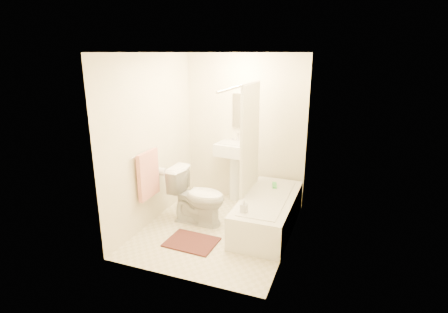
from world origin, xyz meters
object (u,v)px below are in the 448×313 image
at_px(toilet, 198,196).
at_px(sink, 234,169).
at_px(soap_bottle, 244,206).
at_px(bath_mat, 192,242).
at_px(bathtub, 268,212).

distance_m(toilet, sink, 1.00).
bearing_deg(soap_bottle, toilet, 155.30).
relative_size(toilet, soap_bottle, 4.72).
distance_m(bath_mat, soap_bottle, 0.86).
xyz_separation_m(toilet, bath_mat, (0.17, -0.58, -0.39)).
height_order(bath_mat, soap_bottle, soap_bottle).
xyz_separation_m(toilet, soap_bottle, (0.82, -0.38, 0.14)).
height_order(toilet, bath_mat, toilet).
distance_m(toilet, bathtub, 1.03).
bearing_deg(soap_bottle, bath_mat, -162.65).
bearing_deg(sink, soap_bottle, -59.88).
bearing_deg(bathtub, toilet, -168.65).
height_order(bathtub, soap_bottle, soap_bottle).
relative_size(sink, bath_mat, 1.66).
bearing_deg(bathtub, bath_mat, -136.67).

